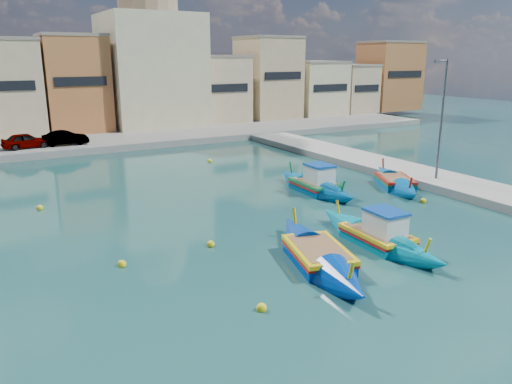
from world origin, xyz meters
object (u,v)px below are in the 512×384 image
object	(u,v)px
luzzu_blue_south	(318,257)
church_block	(150,54)
luzzu_turquoise_cabin	(377,238)
luzzu_cyan_mid	(395,183)
quay_street_lamp	(441,119)
luzzu_blue_cabin	(315,186)

from	to	relation	value
luzzu_blue_south	church_block	bearing A→B (deg)	80.52
luzzu_turquoise_cabin	luzzu_cyan_mid	bearing A→B (deg)	41.08
church_block	luzzu_blue_south	bearing A→B (deg)	-99.48
quay_street_lamp	luzzu_turquoise_cabin	bearing A→B (deg)	-150.50
quay_street_lamp	luzzu_blue_south	size ratio (longest dim) A/B	0.90
luzzu_cyan_mid	luzzu_blue_south	size ratio (longest dim) A/B	0.86
luzzu_cyan_mid	luzzu_blue_south	xyz separation A→B (m)	(-11.74, -7.51, 0.02)
quay_street_lamp	luzzu_turquoise_cabin	distance (m)	12.83
luzzu_turquoise_cabin	luzzu_cyan_mid	distance (m)	10.82
luzzu_turquoise_cabin	luzzu_blue_south	size ratio (longest dim) A/B	0.93
church_block	luzzu_cyan_mid	xyz separation A→B (m)	(5.00, -32.89, -8.17)
quay_street_lamp	luzzu_blue_cabin	distance (m)	9.05
luzzu_turquoise_cabin	luzzu_blue_cabin	world-z (taller)	luzzu_blue_cabin
quay_street_lamp	luzzu_blue_cabin	world-z (taller)	quay_street_lamp
quay_street_lamp	luzzu_cyan_mid	size ratio (longest dim) A/B	1.04
luzzu_cyan_mid	luzzu_blue_south	bearing A→B (deg)	-147.40
church_block	luzzu_cyan_mid	bearing A→B (deg)	-81.36
luzzu_turquoise_cabin	luzzu_cyan_mid	xyz separation A→B (m)	(8.16, 7.11, -0.08)
luzzu_turquoise_cabin	quay_street_lamp	bearing A→B (deg)	29.50
church_block	luzzu_blue_cabin	bearing A→B (deg)	-90.40
luzzu_blue_south	luzzu_cyan_mid	bearing A→B (deg)	32.60
luzzu_blue_cabin	luzzu_blue_south	bearing A→B (deg)	-125.69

